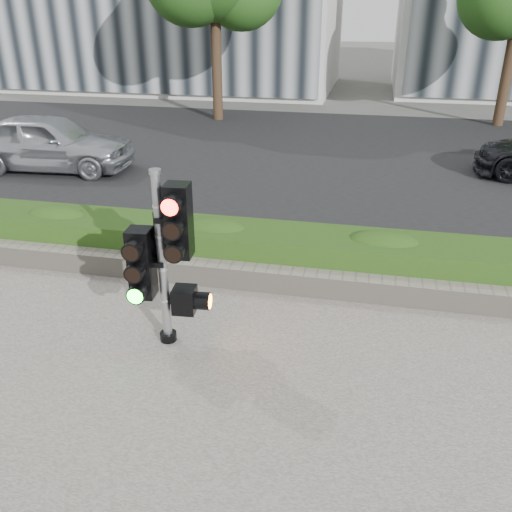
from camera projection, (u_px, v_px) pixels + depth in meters
name	position (u px, v px, depth m)	size (l,w,h in m)	color
ground	(253.00, 365.00, 6.57)	(120.00, 120.00, 0.00)	#51514C
road	(328.00, 156.00, 15.41)	(60.00, 13.00, 0.02)	black
curb	(292.00, 254.00, 9.33)	(60.00, 0.25, 0.12)	gray
stone_wall	(280.00, 279.00, 8.16)	(12.00, 0.32, 0.34)	gray
hedge	(287.00, 252.00, 8.67)	(12.00, 1.00, 0.68)	#437123
traffic_signal	(165.00, 251.00, 6.50)	(0.80, 0.61, 2.27)	black
car_silver	(49.00, 142.00, 13.82)	(1.70, 4.23, 1.44)	#B0B2B7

